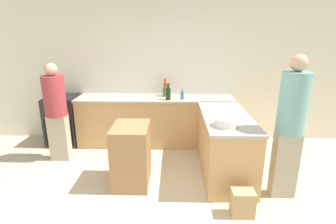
{
  "coord_description": "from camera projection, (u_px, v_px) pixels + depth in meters",
  "views": [
    {
      "loc": [
        0.34,
        -2.64,
        2.08
      ],
      "look_at": [
        0.26,
        1.02,
        0.97
      ],
      "focal_mm": 28.0,
      "sensor_mm": 36.0,
      "label": 1
    }
  ],
  "objects": [
    {
      "name": "ground_plane",
      "position": [
        144.0,
        214.0,
        3.14
      ],
      "size": [
        14.0,
        14.0,
        0.0
      ],
      "primitive_type": "plane",
      "color": "beige"
    },
    {
      "name": "wall_back",
      "position": [
        156.0,
        72.0,
        5.09
      ],
      "size": [
        8.0,
        0.06,
        2.7
      ],
      "color": "silver",
      "rests_on": "ground_plane"
    },
    {
      "name": "counter_back",
      "position": [
        156.0,
        121.0,
        5.02
      ],
      "size": [
        2.93,
        0.64,
        0.92
      ],
      "color": "tan",
      "rests_on": "ground_plane"
    },
    {
      "name": "counter_peninsula",
      "position": [
        225.0,
        144.0,
        3.95
      ],
      "size": [
        0.69,
        1.6,
        0.92
      ],
      "color": "tan",
      "rests_on": "ground_plane"
    },
    {
      "name": "range_oven",
      "position": [
        64.0,
        120.0,
        5.06
      ],
      "size": [
        0.59,
        0.62,
        0.93
      ],
      "color": "black",
      "rests_on": "ground_plane"
    },
    {
      "name": "island_table",
      "position": [
        132.0,
        155.0,
        3.67
      ],
      "size": [
        0.49,
        0.64,
        0.87
      ],
      "color": "#997047",
      "rests_on": "ground_plane"
    },
    {
      "name": "mixing_bowl",
      "position": [
        227.0,
        122.0,
        3.37
      ],
      "size": [
        0.3,
        0.3,
        0.11
      ],
      "color": "white",
      "rests_on": "counter_peninsula"
    },
    {
      "name": "water_bottle_blue",
      "position": [
        182.0,
        95.0,
        4.74
      ],
      "size": [
        0.06,
        0.06,
        0.19
      ],
      "color": "#386BB7",
      "rests_on": "counter_back"
    },
    {
      "name": "olive_oil_bottle",
      "position": [
        165.0,
        92.0,
        4.94
      ],
      "size": [
        0.07,
        0.07,
        0.22
      ],
      "color": "#475B1E",
      "rests_on": "counter_back"
    },
    {
      "name": "wine_bottle_dark",
      "position": [
        168.0,
        93.0,
        4.68
      ],
      "size": [
        0.09,
        0.09,
        0.3
      ],
      "color": "black",
      "rests_on": "counter_back"
    },
    {
      "name": "hot_sauce_bottle",
      "position": [
        165.0,
        89.0,
        5.02
      ],
      "size": [
        0.07,
        0.07,
        0.32
      ],
      "color": "red",
      "rests_on": "counter_back"
    },
    {
      "name": "person_by_range",
      "position": [
        56.0,
        109.0,
        4.26
      ],
      "size": [
        0.34,
        0.34,
        1.63
      ],
      "color": "#ADA38E",
      "rests_on": "ground_plane"
    },
    {
      "name": "person_at_peninsula",
      "position": [
        290.0,
        123.0,
        3.22
      ],
      "size": [
        0.34,
        0.34,
        1.84
      ],
      "color": "#ADA38E",
      "rests_on": "ground_plane"
    },
    {
      "name": "paper_bag",
      "position": [
        243.0,
        203.0,
        3.07
      ],
      "size": [
        0.26,
        0.19,
        0.32
      ],
      "color": "tan",
      "rests_on": "ground_plane"
    }
  ]
}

